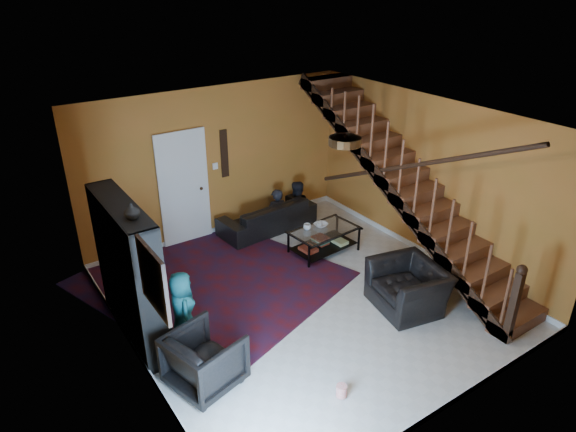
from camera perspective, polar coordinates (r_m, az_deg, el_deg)
name	(u,v)px	position (r m, az deg, el deg)	size (l,w,h in m)	color
floor	(303,298)	(8.08, 1.72, -9.06)	(5.50, 5.50, 0.00)	beige
room	(188,282)	(8.50, -11.01, -7.26)	(5.50, 5.50, 5.50)	#B76428
staircase	(409,185)	(8.68, 13.31, 3.33)	(0.95, 5.02, 3.18)	brown
bookshelf	(131,275)	(7.14, -17.10, -6.25)	(0.35, 1.80, 2.00)	black
door	(184,190)	(9.40, -11.49, 2.82)	(0.82, 0.05, 2.05)	silver
framed_picture	(153,280)	(5.46, -14.76, -6.87)	(0.04, 0.74, 0.74)	maroon
wall_hanging	(224,154)	(9.55, -7.09, 6.88)	(0.14, 0.03, 0.90)	black
ceiling_fixture	(345,141)	(6.29, 6.35, 8.26)	(0.40, 0.40, 0.10)	#3F2814
rug	(211,279)	(8.61, -8.57, -6.90)	(3.29, 3.76, 0.02)	#3F0B10
sofa	(267,216)	(9.97, -2.30, 0.03)	(1.93, 0.75, 0.56)	black
armchair_left	(205,360)	(6.50, -9.23, -15.50)	(0.79, 0.81, 0.74)	black
armchair_right	(408,287)	(7.92, 13.19, -7.67)	(1.05, 0.92, 0.68)	black
person_adult_a	(277,218)	(10.18, -1.28, -0.17)	(0.44, 0.29, 1.21)	black
person_adult_b	(296,211)	(10.41, 0.88, 0.59)	(0.61, 0.48, 1.26)	black
person_child	(183,310)	(7.03, -11.63, -10.16)	(0.54, 0.35, 1.11)	#18565C
coffee_table	(324,239)	(9.20, 4.00, -2.56)	(1.23, 0.79, 0.45)	black
cup_a	(307,227)	(9.06, 2.14, -1.22)	(0.13, 0.13, 0.11)	#999999
cup_b	(319,225)	(9.17, 3.50, -1.00)	(0.09, 0.09, 0.08)	#999999
bowl	(321,225)	(9.20, 3.68, -1.00)	(0.24, 0.24, 0.06)	#999999
vase	(132,211)	(6.19, -16.97, 0.54)	(0.18, 0.18, 0.19)	#999999
popcorn_bucket	(342,391)	(6.47, 5.97, -18.75)	(0.13, 0.13, 0.15)	red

